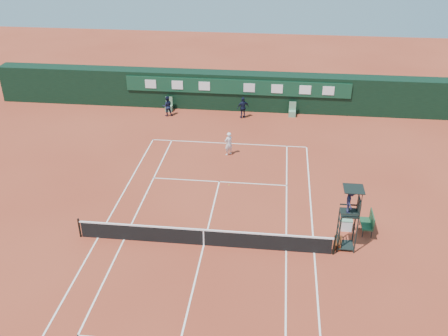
# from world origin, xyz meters

# --- Properties ---
(ground) EXTENTS (90.00, 90.00, 0.00)m
(ground) POSITION_xyz_m (0.00, 0.00, 0.00)
(ground) COLOR #A73F27
(ground) RESTS_ON ground
(court_lines) EXTENTS (11.05, 23.85, 0.01)m
(court_lines) POSITION_xyz_m (0.00, 0.00, 0.01)
(court_lines) COLOR silver
(court_lines) RESTS_ON ground
(tennis_net) EXTENTS (12.90, 0.10, 1.10)m
(tennis_net) POSITION_xyz_m (0.00, 0.00, 0.51)
(tennis_net) COLOR black
(tennis_net) RESTS_ON ground
(back_wall) EXTENTS (40.00, 1.65, 3.00)m
(back_wall) POSITION_xyz_m (0.00, 18.74, 1.51)
(back_wall) COLOR black
(back_wall) RESTS_ON ground
(linesman_chair_left) EXTENTS (0.55, 0.50, 1.15)m
(linesman_chair_left) POSITION_xyz_m (-5.50, 17.48, 0.32)
(linesman_chair_left) COLOR #57855E
(linesman_chair_left) RESTS_ON ground
(linesman_chair_right) EXTENTS (0.55, 0.50, 1.15)m
(linesman_chair_right) POSITION_xyz_m (4.50, 17.48, 0.32)
(linesman_chair_right) COLOR #609370
(linesman_chair_right) RESTS_ON ground
(umpire_chair) EXTENTS (0.96, 0.95, 3.42)m
(umpire_chair) POSITION_xyz_m (6.99, 0.62, 2.46)
(umpire_chair) COLOR black
(umpire_chair) RESTS_ON ground
(player_bench) EXTENTS (0.55, 1.20, 1.10)m
(player_bench) POSITION_xyz_m (8.32, 2.15, 0.60)
(player_bench) COLOR #1A4327
(player_bench) RESTS_ON ground
(tennis_bag) EXTENTS (0.54, 0.94, 0.33)m
(tennis_bag) POSITION_xyz_m (6.65, 0.73, 0.17)
(tennis_bag) COLOR black
(tennis_bag) RESTS_ON ground
(cooler) EXTENTS (0.57, 0.57, 0.65)m
(cooler) POSITION_xyz_m (7.22, 2.24, 0.33)
(cooler) COLOR white
(cooler) RESTS_ON ground
(tennis_ball) EXTENTS (0.06, 0.06, 0.06)m
(tennis_ball) POSITION_xyz_m (0.64, 6.04, 0.03)
(tennis_ball) COLOR #C0D331
(tennis_ball) RESTS_ON ground
(player) EXTENTS (0.71, 0.69, 1.64)m
(player) POSITION_xyz_m (0.17, 10.14, 0.82)
(player) COLOR white
(player) RESTS_ON ground
(ball_kid_left) EXTENTS (0.95, 0.84, 1.63)m
(ball_kid_left) POSITION_xyz_m (-5.39, 16.46, 0.81)
(ball_kid_left) COLOR black
(ball_kid_left) RESTS_ON ground
(ball_kid_right) EXTENTS (1.08, 0.83, 1.71)m
(ball_kid_right) POSITION_xyz_m (0.63, 16.71, 0.86)
(ball_kid_right) COLOR black
(ball_kid_right) RESTS_ON ground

